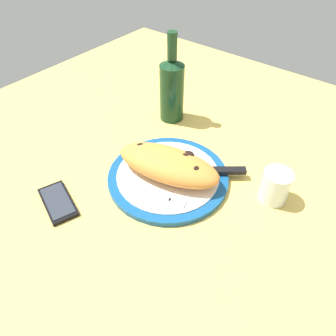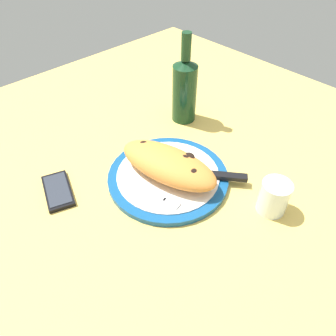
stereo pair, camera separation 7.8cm
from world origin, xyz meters
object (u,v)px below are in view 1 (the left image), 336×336
Objects in this scene: knife at (213,171)px; plate at (168,176)px; calzone at (168,163)px; water_glass at (275,188)px; smartphone at (58,202)px; fork at (159,196)px; wine_bottle at (172,88)px.

plate is at bearing -138.99° from knife.
calzone is 3.47× the size of water_glass.
smartphone is (-14.74, -22.98, -4.39)cm from calzone.
plate is 1.08× the size of calzone.
knife is 2.46× the size of water_glass.
water_glass is (23.67, 9.86, -1.48)cm from calzone.
calzone reaches higher than plate.
fork is 23.71cm from smartphone.
wine_bottle is (-19.25, 29.38, 8.34)cm from fork.
knife is 29.85cm from wine_bottle.
smartphone is (-23.52, -29.85, -1.66)cm from knife.
knife reaches higher than plate.
wine_bottle is at bearing 126.19° from plate.
calzone is at bearing 113.52° from fork.
fork is 2.01× the size of water_glass.
calzone is 27.36cm from wine_bottle.
plate is 25.68cm from water_glass.
calzone is at bearing 57.33° from smartphone.
calzone and water_glass have the same top height.
wine_bottle is (-39.54, 11.77, 6.80)cm from water_glass.
plate is 3.74× the size of water_glass.
knife is at bearing 41.01° from plate.
smartphone is at bearing -122.67° from calzone.
calzone is 1.72× the size of fork.
knife is 1.47× the size of smartphone.
wine_bottle is (-1.14, 44.62, 9.71)cm from smartphone.
water_glass is (38.41, 32.85, 2.91)cm from smartphone.
fork is 36.10cm from wine_bottle.
fork reaches higher than plate.
plate is 27.07cm from smartphone.
fork is 26.91cm from water_glass.
wine_bottle reaches higher than fork.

